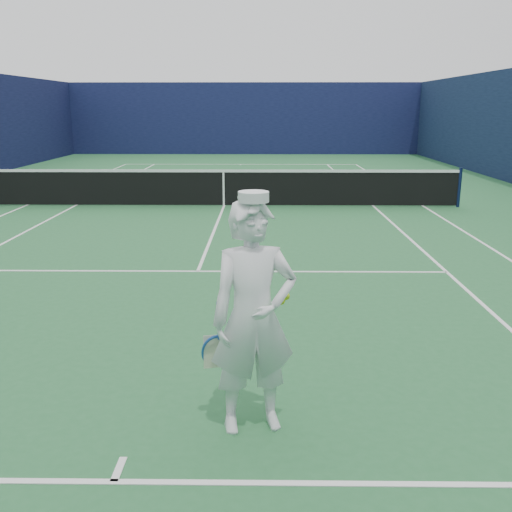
{
  "coord_description": "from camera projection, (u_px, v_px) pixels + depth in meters",
  "views": [
    {
      "loc": [
        1.08,
        -15.46,
        2.64
      ],
      "look_at": [
        1.01,
        -9.61,
        1.11
      ],
      "focal_mm": 40.0,
      "sensor_mm": 36.0,
      "label": 1
    }
  ],
  "objects": [
    {
      "name": "windscreen_fence",
      "position": [
        223.0,
        132.0,
        15.13
      ],
      "size": [
        20.12,
        36.12,
        4.0
      ],
      "color": "#0F143A",
      "rests_on": "ground"
    },
    {
      "name": "court_markings",
      "position": [
        224.0,
        206.0,
        15.63
      ],
      "size": [
        11.03,
        23.83,
        0.01
      ],
      "color": "white",
      "rests_on": "ground"
    },
    {
      "name": "tennis_net",
      "position": [
        224.0,
        186.0,
        15.49
      ],
      "size": [
        12.88,
        0.09,
        1.07
      ],
      "color": "#141E4C",
      "rests_on": "ground"
    },
    {
      "name": "ground",
      "position": [
        224.0,
        206.0,
        15.63
      ],
      "size": [
        80.0,
        80.0,
        0.0
      ],
      "primitive_type": "plane",
      "color": "#266335",
      "rests_on": "ground"
    },
    {
      "name": "tennis_player",
      "position": [
        254.0,
        318.0,
        4.63
      ],
      "size": [
        0.88,
        0.63,
        2.01
      ],
      "rotation": [
        0.0,
        0.0,
        0.24
      ],
      "color": "white",
      "rests_on": "ground"
    }
  ]
}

